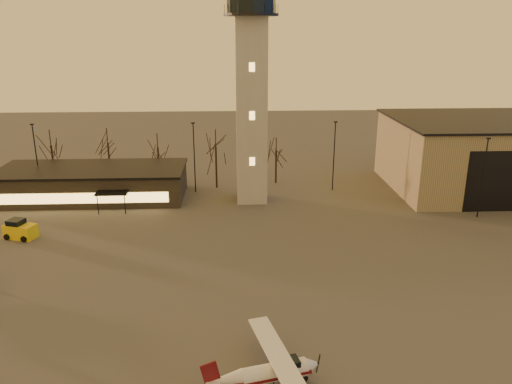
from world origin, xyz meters
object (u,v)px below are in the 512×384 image
control_tower (251,79)px  terminal (93,183)px  cessna_front (276,374)px  service_cart (20,231)px  hangar (497,154)px

control_tower → terminal: bearing=174.9°
control_tower → cessna_front: 41.04m
control_tower → terminal: 26.24m
service_cart → hangar: bearing=32.6°
control_tower → hangar: bearing=6.3°
cessna_front → service_cart: size_ratio=2.77×
hangar → terminal: bearing=-178.0°
control_tower → service_cart: bearing=-155.7°
cessna_front → service_cart: bearing=121.6°
hangar → cessna_front: size_ratio=2.91×
terminal → control_tower: bearing=-5.1°
control_tower → service_cart: control_tower is taller
terminal → cessna_front: (22.12, -40.05, -1.16)m
hangar → terminal: 58.11m
hangar → cessna_front: bearing=-130.5°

